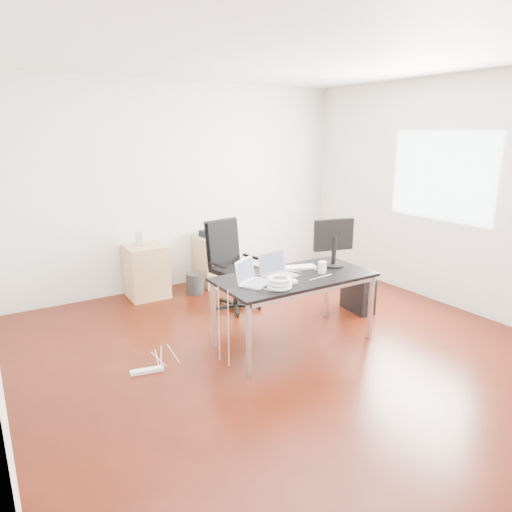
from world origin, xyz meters
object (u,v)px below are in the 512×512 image
desk (294,281)px  filing_cabinet_left (146,271)px  filing_cabinet_right (216,260)px  pc_tower (358,294)px  office_chair (231,260)px

desk → filing_cabinet_left: desk is taller
desk → filing_cabinet_left: size_ratio=2.29×
filing_cabinet_left → filing_cabinet_right: size_ratio=1.00×
filing_cabinet_right → pc_tower: filing_cabinet_right is taller
desk → office_chair: office_chair is taller
desk → filing_cabinet_right: bearing=85.0°
filing_cabinet_left → pc_tower: (2.04, -1.86, -0.13)m
office_chair → pc_tower: 1.62m
office_chair → filing_cabinet_right: 0.99m
office_chair → filing_cabinet_left: 1.23m
filing_cabinet_right → pc_tower: (1.01, -1.86, -0.13)m
desk → pc_tower: (1.20, 0.29, -0.46)m
filing_cabinet_right → pc_tower: size_ratio=1.56×
filing_cabinet_right → desk: bearing=-95.0°
office_chair → pc_tower: size_ratio=2.40×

